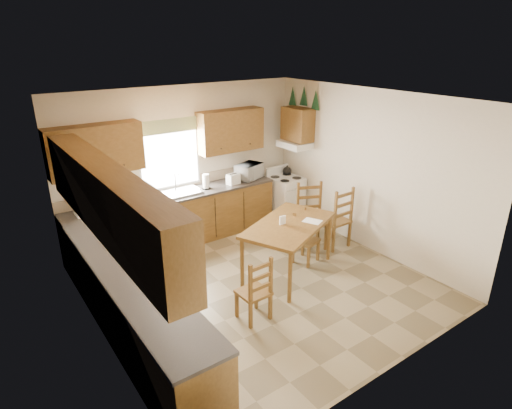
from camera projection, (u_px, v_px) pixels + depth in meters
floor at (260, 284)px, 6.37m from camera, size 4.50×4.50×0.00m
ceiling at (260, 100)px, 5.38m from camera, size 4.50×4.50×0.00m
wall_left at (93, 243)px, 4.65m from camera, size 4.50×4.50×0.00m
wall_right at (369, 172)px, 7.09m from camera, size 4.50×4.50×0.00m
wall_back at (185, 163)px, 7.58m from camera, size 4.50×4.50×0.00m
wall_front at (395, 266)px, 4.17m from camera, size 4.50×4.50×0.00m
lower_cab_back at (177, 221)px, 7.48m from camera, size 3.75×0.60×0.88m
lower_cab_left at (134, 310)px, 5.04m from camera, size 0.60×3.60×0.88m
counter_back at (175, 196)px, 7.31m from camera, size 3.75×0.63×0.04m
counter_left at (129, 276)px, 4.87m from camera, size 0.63×3.60×0.04m
backsplash at (167, 185)px, 7.49m from camera, size 3.75×0.01×0.18m
upper_cab_back_left at (95, 150)px, 6.43m from camera, size 1.41×0.33×0.75m
upper_cab_back_right at (231, 131)px, 7.73m from camera, size 1.25×0.33×0.75m
upper_cab_left at (107, 200)px, 4.45m from camera, size 0.33×3.60×0.75m
upper_cab_stove at (298, 124)px, 8.05m from camera, size 0.33×0.62×0.62m
range_hood at (295, 144)px, 8.16m from camera, size 0.44×0.62×0.12m
window_frame at (169, 155)px, 7.32m from camera, size 1.13×0.02×1.18m
window_pane at (170, 155)px, 7.31m from camera, size 1.05×0.01×1.10m
window_valance at (168, 126)px, 7.11m from camera, size 1.19×0.01×0.24m
sink_basin at (179, 193)px, 7.34m from camera, size 0.75×0.45×0.04m
pine_decal_a at (316, 100)px, 7.70m from camera, size 0.22×0.22×0.36m
pine_decal_b at (304, 96)px, 7.93m from camera, size 0.22×0.22×0.36m
pine_decal_c at (293, 96)px, 8.18m from camera, size 0.22×0.22×0.36m
stove at (285, 199)px, 8.52m from camera, size 0.61×0.63×0.85m
coffeemaker at (81, 204)px, 6.40m from camera, size 0.30×0.32×0.37m
paper_towel at (206, 181)px, 7.55m from camera, size 0.12×0.12×0.27m
toaster at (233, 179)px, 7.81m from camera, size 0.25×0.18×0.19m
microwave at (249, 171)px, 8.09m from camera, size 0.56×0.48×0.28m
dining_table at (288, 248)px, 6.55m from camera, size 1.78×1.44×0.83m
chair_near_left at (253, 288)px, 5.45m from camera, size 0.39×0.37×0.90m
chair_near_right at (335, 217)px, 7.37m from camera, size 0.46×0.44×1.09m
chair_far_left at (306, 237)px, 6.86m from camera, size 0.46×0.44×0.87m
chair_far_right at (312, 217)px, 7.35m from camera, size 0.61×0.60×1.11m
table_paper at (312, 221)px, 6.48m from camera, size 0.29×0.33×0.00m
table_card at (283, 220)px, 6.35m from camera, size 0.10×0.03×0.13m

